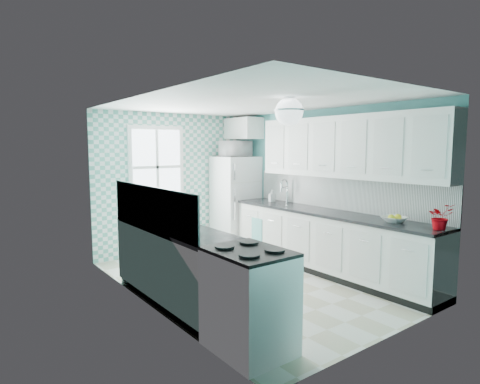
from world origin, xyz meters
TOP-DOWN VIEW (x-y plane):
  - floor at (0.00, 0.00)m, footprint 3.00×4.40m
  - ceiling at (0.00, 0.00)m, footprint 3.00×4.40m
  - wall_back at (0.00, 2.21)m, footprint 3.00×0.02m
  - wall_front at (0.00, -2.21)m, footprint 3.00×0.02m
  - wall_left at (-1.51, 0.00)m, footprint 0.02×4.40m
  - wall_right at (1.51, 0.00)m, footprint 0.02×4.40m
  - accent_wall at (0.00, 2.19)m, footprint 3.00×0.01m
  - window at (-0.35, 2.16)m, footprint 1.04×0.05m
  - backsplash_right at (1.49, -0.40)m, footprint 0.02×3.60m
  - backsplash_left at (-1.49, -0.07)m, footprint 0.02×2.15m
  - upper_cabinets_right at (1.33, -0.60)m, footprint 0.33×3.20m
  - upper_cabinet_fridge at (1.30, 1.83)m, footprint 0.40×0.74m
  - ceiling_light at (0.00, -0.80)m, footprint 0.34×0.34m
  - base_cabinets_right at (1.20, -0.40)m, footprint 0.60×3.60m
  - countertop_right at (1.19, -0.40)m, footprint 0.63×3.60m
  - base_cabinets_left at (-1.20, -0.07)m, footprint 0.60×2.15m
  - countertop_left at (-1.19, -0.07)m, footprint 0.63×2.15m
  - fridge at (1.11, 1.80)m, footprint 0.75×0.74m
  - stove at (-1.20, -1.55)m, footprint 0.63×0.78m
  - sink at (1.20, 0.68)m, footprint 0.57×0.48m
  - rug at (-0.02, -0.16)m, footprint 0.83×1.03m
  - dish_towel at (0.89, 0.88)m, footprint 0.08×0.27m
  - fruit_bowl at (1.20, -1.51)m, footprint 0.30×0.30m
  - potted_plant at (1.20, -2.10)m, footprint 0.35×0.33m
  - soap_bottle at (1.25, 0.91)m, footprint 0.12×0.12m
  - microwave at (1.11, 1.80)m, footprint 0.56×0.40m

SIDE VIEW (x-z plane):
  - floor at x=0.00m, z-range -0.02..0.00m
  - rug at x=-0.02m, z-range 0.00..0.02m
  - base_cabinets_right at x=1.20m, z-range 0.00..0.90m
  - base_cabinets_left at x=-1.20m, z-range 0.00..0.90m
  - dish_towel at x=0.89m, z-range 0.28..0.68m
  - stove at x=-1.20m, z-range 0.02..0.97m
  - fridge at x=1.11m, z-range 0.00..1.72m
  - countertop_right at x=1.19m, z-range 0.90..0.94m
  - countertop_left at x=-1.19m, z-range 0.90..0.94m
  - sink at x=1.20m, z-range 0.66..1.19m
  - fruit_bowl at x=1.20m, z-range 0.94..1.01m
  - soap_bottle at x=1.25m, z-range 0.94..1.15m
  - potted_plant at x=1.20m, z-range 0.94..1.25m
  - backsplash_right at x=1.49m, z-range 0.94..1.45m
  - backsplash_left at x=-1.49m, z-range 0.94..1.45m
  - wall_back at x=0.00m, z-range 0.00..2.50m
  - wall_front at x=0.00m, z-range 0.00..2.50m
  - wall_left at x=-1.51m, z-range 0.00..2.50m
  - wall_right at x=1.51m, z-range 0.00..2.50m
  - accent_wall at x=0.00m, z-range 0.00..2.50m
  - window at x=-0.35m, z-range 0.83..2.27m
  - microwave at x=1.11m, z-range 1.72..2.02m
  - upper_cabinets_right at x=1.33m, z-range 1.45..2.35m
  - upper_cabinet_fridge at x=1.30m, z-range 2.05..2.45m
  - ceiling_light at x=0.00m, z-range 2.15..2.50m
  - ceiling at x=0.00m, z-range 2.50..2.52m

